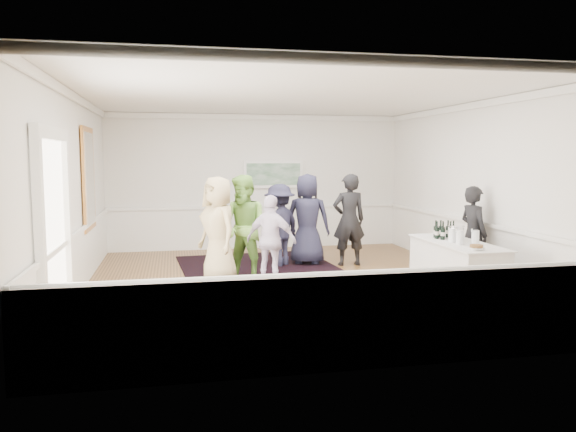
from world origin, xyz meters
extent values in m
plane|color=brown|center=(0.00, 0.00, 0.00)|extent=(8.00, 8.00, 0.00)
cube|color=white|center=(0.00, 0.00, 3.20)|extent=(7.00, 8.00, 0.02)
cube|color=white|center=(-3.50, 0.00, 1.60)|extent=(0.02, 8.00, 3.20)
cube|color=white|center=(3.50, 0.00, 1.60)|extent=(0.02, 8.00, 3.20)
cube|color=white|center=(0.00, 4.00, 1.60)|extent=(7.00, 0.02, 3.20)
cube|color=white|center=(0.00, -4.00, 1.60)|extent=(7.00, 0.02, 3.20)
cube|color=#D48A3E|center=(-3.46, 1.30, 1.80)|extent=(0.04, 1.25, 1.85)
cube|color=white|center=(-3.43, 1.30, 1.80)|extent=(0.01, 1.05, 1.65)
cube|color=white|center=(-3.43, -2.72, 1.20)|extent=(0.10, 0.14, 2.40)
cube|color=white|center=(-3.43, -1.08, 1.20)|extent=(0.10, 0.14, 2.40)
cube|color=white|center=(-3.43, -1.90, 2.48)|extent=(0.10, 1.78, 0.16)
cube|color=white|center=(-3.46, -1.90, 1.20)|extent=(0.02, 1.50, 2.40)
cube|color=white|center=(0.40, 3.95, 1.78)|extent=(1.44, 0.05, 0.66)
cube|color=#246236|center=(0.40, 3.92, 1.78)|extent=(1.30, 0.01, 0.52)
cube|color=black|center=(-0.30, 1.21, 0.01)|extent=(3.28, 4.15, 0.02)
cube|color=silver|center=(2.49, -1.15, 0.41)|extent=(0.73, 2.00, 0.82)
cube|color=silver|center=(2.49, -1.15, 0.82)|extent=(0.79, 2.06, 0.02)
imported|color=black|center=(3.20, -0.40, 0.84)|extent=(0.50, 0.67, 1.69)
imported|color=tan|center=(-1.22, 0.33, 0.93)|extent=(0.94, 1.08, 1.86)
imported|color=#7AB849|center=(-0.72, 0.50, 0.94)|extent=(1.16, 1.11, 1.88)
imported|color=silver|center=(-0.34, 0.04, 0.77)|extent=(0.96, 0.82, 1.55)
imported|color=#212137|center=(0.11, 1.65, 0.83)|extent=(1.21, 1.16, 1.65)
imported|color=black|center=(1.50, 1.44, 0.93)|extent=(0.68, 0.45, 1.86)
imported|color=#212137|center=(0.71, 1.73, 0.93)|extent=(1.04, 0.83, 1.86)
cylinder|color=#77A139|center=(2.39, -1.41, 0.95)|extent=(0.12, 0.12, 0.24)
cylinder|color=#D73F47|center=(2.62, -1.46, 0.95)|extent=(0.12, 0.12, 0.24)
cylinder|color=#6EC245|center=(2.38, -1.17, 0.95)|extent=(0.12, 0.12, 0.24)
cylinder|color=silver|center=(2.52, -1.04, 0.95)|extent=(0.26, 0.26, 0.25)
imported|color=white|center=(2.37, -1.94, 0.86)|extent=(0.23, 0.23, 0.06)
cylinder|color=brown|center=(2.37, -1.94, 0.89)|extent=(0.19, 0.19, 0.04)
camera|label=1|loc=(-1.97, -9.32, 2.19)|focal=35.00mm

